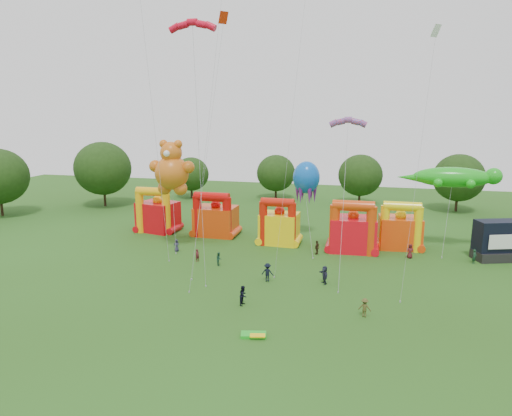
% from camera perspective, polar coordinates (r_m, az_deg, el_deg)
% --- Properties ---
extents(ground, '(160.00, 160.00, 0.00)m').
position_cam_1_polar(ground, '(36.59, -3.04, -16.43)').
color(ground, '#274B15').
rests_on(ground, ground).
extents(tree_ring, '(126.17, 128.29, 12.07)m').
position_cam_1_polar(tree_ring, '(34.99, -4.76, -6.63)').
color(tree_ring, '#352314').
rests_on(tree_ring, ground).
extents(bouncy_castle_0, '(6.18, 5.39, 6.81)m').
position_cam_1_polar(bouncy_castle_0, '(68.91, -12.26, -0.77)').
color(bouncy_castle_0, red).
rests_on(bouncy_castle_0, ground).
extents(bouncy_castle_1, '(5.72, 4.62, 6.48)m').
position_cam_1_polar(bouncy_castle_1, '(65.44, -5.12, -1.32)').
color(bouncy_castle_1, red).
rests_on(bouncy_castle_1, ground).
extents(bouncy_castle_2, '(5.11, 4.18, 6.44)m').
position_cam_1_polar(bouncy_castle_2, '(61.05, 2.90, -2.25)').
color(bouncy_castle_2, yellow).
rests_on(bouncy_castle_2, ground).
extents(bouncy_castle_3, '(5.98, 4.93, 6.80)m').
position_cam_1_polar(bouncy_castle_3, '(59.05, 11.99, -2.87)').
color(bouncy_castle_3, red).
rests_on(bouncy_castle_3, ground).
extents(bouncy_castle_4, '(5.55, 4.62, 6.39)m').
position_cam_1_polar(bouncy_castle_4, '(61.90, 17.56, -2.63)').
color(bouncy_castle_4, '#E7410C').
rests_on(bouncy_castle_4, ground).
extents(stage_trailer, '(7.86, 5.01, 4.83)m').
position_cam_1_polar(stage_trailer, '(62.20, 28.79, -3.60)').
color(stage_trailer, black).
rests_on(stage_trailer, ground).
extents(teddy_bear_kite, '(5.99, 4.25, 14.14)m').
position_cam_1_polar(teddy_bear_kite, '(57.95, -10.44, 3.84)').
color(teddy_bear_kite, '#CD6316').
rests_on(teddy_bear_kite, ground).
extents(gecko_kite, '(12.46, 6.54, 10.76)m').
position_cam_1_polar(gecko_kite, '(61.97, 23.14, 1.76)').
color(gecko_kite, '#19AD18').
rests_on(gecko_kite, ground).
extents(octopus_kite, '(4.37, 12.28, 10.77)m').
position_cam_1_polar(octopus_kite, '(61.46, 6.54, -0.24)').
color(octopus_kite, blue).
rests_on(octopus_kite, ground).
extents(parafoil_kites, '(28.45, 12.39, 32.89)m').
position_cam_1_polar(parafoil_kites, '(52.08, -9.63, 8.90)').
color(parafoil_kites, red).
rests_on(parafoil_kites, ground).
extents(diamond_kites, '(23.64, 12.61, 31.82)m').
position_cam_1_polar(diamond_kites, '(46.44, 2.24, 7.77)').
color(diamond_kites, red).
rests_on(diamond_kites, ground).
extents(folded_kite_bundle, '(2.17, 1.43, 0.31)m').
position_cam_1_polar(folded_kite_bundle, '(37.31, -0.25, -15.58)').
color(folded_kite_bundle, green).
rests_on(folded_kite_bundle, ground).
extents(spectator_0, '(0.86, 0.66, 1.58)m').
position_cam_1_polar(spectator_0, '(58.86, -9.91, -4.64)').
color(spectator_0, '#292640').
rests_on(spectator_0, ground).
extents(spectator_1, '(0.61, 0.67, 1.53)m').
position_cam_1_polar(spectator_1, '(54.62, -7.34, -5.89)').
color(spectator_1, '#4F161D').
rests_on(spectator_1, ground).
extents(spectator_2, '(0.83, 0.92, 1.53)m').
position_cam_1_polar(spectator_2, '(53.12, -4.66, -6.34)').
color(spectator_2, '#193F2F').
rests_on(spectator_2, ground).
extents(spectator_3, '(1.31, 0.80, 1.97)m').
position_cam_1_polar(spectator_3, '(48.00, 1.45, -8.05)').
color(spectator_3, black).
rests_on(spectator_3, ground).
extents(spectator_4, '(0.79, 1.12, 1.77)m').
position_cam_1_polar(spectator_4, '(57.33, 7.64, -4.91)').
color(spectator_4, '#372516').
rests_on(spectator_4, ground).
extents(spectator_5, '(1.34, 1.81, 1.90)m').
position_cam_1_polar(spectator_5, '(47.91, 8.55, -8.27)').
color(spectator_5, '#24253C').
rests_on(spectator_5, ground).
extents(spectator_6, '(0.88, 0.59, 1.76)m').
position_cam_1_polar(spectator_6, '(58.42, 18.70, -5.14)').
color(spectator_6, '#53171A').
rests_on(spectator_6, ground).
extents(spectator_7, '(0.68, 0.74, 1.69)m').
position_cam_1_polar(spectator_7, '(59.24, 25.64, -5.49)').
color(spectator_7, '#173B25').
rests_on(spectator_7, ground).
extents(spectator_8, '(0.79, 0.96, 1.82)m').
position_cam_1_polar(spectator_8, '(42.51, -1.59, -10.86)').
color(spectator_8, black).
rests_on(spectator_8, ground).
extents(spectator_9, '(1.16, 0.77, 1.69)m').
position_cam_1_polar(spectator_9, '(41.29, 13.43, -12.02)').
color(spectator_9, '#49441D').
rests_on(spectator_9, ground).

